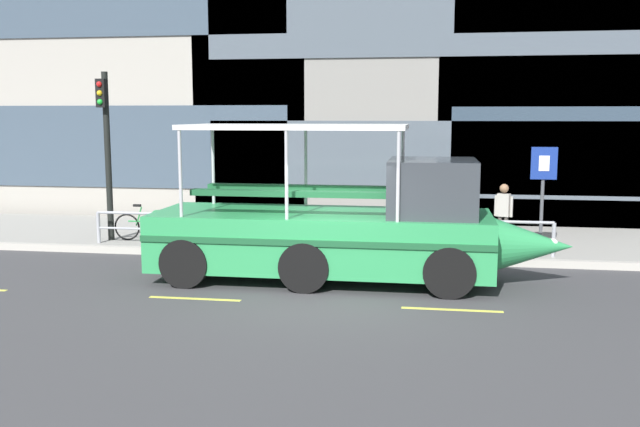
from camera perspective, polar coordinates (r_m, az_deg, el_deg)
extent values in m
plane|color=#3D3D3F|center=(13.62, 0.49, -6.59)|extent=(120.00, 120.00, 0.00)
cube|color=#99968E|center=(19.03, 2.99, -2.08)|extent=(32.00, 4.80, 0.18)
cube|color=#B2ADA3|center=(16.60, 2.09, -3.59)|extent=(32.00, 0.18, 0.18)
cube|color=#DBD64C|center=(13.45, -10.26, -6.90)|extent=(1.80, 0.12, 0.01)
cube|color=#DBD64C|center=(12.73, 10.80, -7.78)|extent=(1.80, 0.12, 0.01)
cube|color=#3D4C5B|center=(23.90, -17.36, 5.27)|extent=(12.32, 0.06, 2.66)
cube|color=#4C5660|center=(21.44, 8.38, 4.44)|extent=(13.36, 0.06, 2.32)
cube|color=#4C5660|center=(21.59, 8.62, 15.70)|extent=(13.36, 0.06, 2.32)
cube|color=#2D3D4C|center=(22.09, 23.18, 4.69)|extent=(9.52, 0.06, 2.62)
cylinder|color=#9EA0A8|center=(16.89, -0.48, -0.32)|extent=(11.27, 0.07, 0.07)
cylinder|color=#9EA0A8|center=(16.95, -0.47, -1.65)|extent=(11.27, 0.06, 0.06)
cylinder|color=#9EA0A8|center=(18.71, -17.75, -1.11)|extent=(0.09, 0.09, 0.80)
cylinder|color=#9EA0A8|center=(17.95, -12.39, -1.30)|extent=(0.09, 0.09, 0.80)
cylinder|color=#9EA0A8|center=(17.36, -6.60, -1.48)|extent=(0.09, 0.09, 0.80)
cylinder|color=#9EA0A8|center=(16.95, -0.47, -1.65)|extent=(0.09, 0.09, 0.80)
cylinder|color=#9EA0A8|center=(16.75, 5.88, -1.82)|extent=(0.09, 0.09, 0.80)
cylinder|color=#9EA0A8|center=(16.76, 12.30, -1.96)|extent=(0.09, 0.09, 0.80)
cylinder|color=#9EA0A8|center=(16.97, 18.65, -2.07)|extent=(0.09, 0.09, 0.80)
cylinder|color=black|center=(18.90, -17.04, 4.45)|extent=(0.16, 0.16, 4.37)
cube|color=black|center=(18.70, -17.52, 9.42)|extent=(0.24, 0.20, 0.72)
sphere|color=red|center=(18.61, -17.70, 10.10)|extent=(0.14, 0.14, 0.14)
sphere|color=gold|center=(18.60, -17.67, 9.42)|extent=(0.14, 0.14, 0.14)
sphere|color=green|center=(18.59, -17.64, 8.74)|extent=(0.14, 0.14, 0.14)
cylinder|color=#4C4F54|center=(17.28, 17.79, 0.99)|extent=(0.08, 0.08, 2.50)
cube|color=navy|center=(17.15, 17.94, 3.95)|extent=(0.60, 0.04, 0.76)
cube|color=white|center=(17.13, 17.96, 3.95)|extent=(0.24, 0.01, 0.36)
torus|color=black|center=(18.51, -12.65, -1.17)|extent=(0.70, 0.04, 0.70)
torus|color=black|center=(18.91, -15.58, -1.08)|extent=(0.70, 0.04, 0.70)
cylinder|color=#268C3F|center=(18.68, -14.15, -0.65)|extent=(0.95, 0.04, 0.04)
cylinder|color=#268C3F|center=(18.73, -14.67, -0.21)|extent=(0.19, 0.04, 0.51)
cube|color=black|center=(18.71, -14.81, 0.64)|extent=(0.20, 0.08, 0.06)
cylinder|color=#A5A5AA|center=(18.45, -12.81, 0.36)|extent=(0.03, 0.46, 0.03)
cube|color=#2D9351|center=(14.58, 0.14, -2.17)|extent=(6.99, 2.40, 1.16)
cone|color=#2D9351|center=(14.56, 17.06, -2.54)|extent=(1.57, 1.10, 1.10)
cylinder|color=#2D9351|center=(15.50, -12.75, -1.75)|extent=(0.35, 1.10, 1.10)
cube|color=#19512C|center=(13.37, -0.67, -2.48)|extent=(6.99, 0.04, 0.12)
sphere|color=white|center=(14.61, 18.60, -2.37)|extent=(0.22, 0.22, 0.22)
cube|color=#33383D|center=(14.25, 9.22, 2.14)|extent=(1.75, 2.02, 1.13)
cube|color=silver|center=(14.43, -1.93, 7.14)|extent=(4.55, 2.21, 0.10)
cylinder|color=#B2B2B7|center=(15.28, 6.81, 3.71)|extent=(0.07, 0.07, 1.73)
cylinder|color=#B2B2B7|center=(13.18, 6.45, 3.02)|extent=(0.07, 0.07, 1.73)
cylinder|color=#B2B2B7|center=(15.51, -1.18, 3.83)|extent=(0.07, 0.07, 1.73)
cylinder|color=#B2B2B7|center=(13.45, -2.77, 3.16)|extent=(0.07, 0.07, 1.73)
cylinder|color=#B2B2B7|center=(16.03, -8.79, 3.88)|extent=(0.07, 0.07, 1.73)
cylinder|color=#B2B2B7|center=(14.04, -11.42, 3.22)|extent=(0.07, 0.07, 1.73)
cube|color=#19512C|center=(15.08, -1.49, 2.13)|extent=(4.18, 0.28, 0.12)
cube|color=#19512C|center=(13.96, -2.36, 1.64)|extent=(4.18, 0.28, 0.12)
cylinder|color=black|center=(15.56, 10.37, -2.97)|extent=(1.00, 0.28, 1.00)
cylinder|color=black|center=(13.40, 10.58, -4.77)|extent=(1.00, 0.28, 1.00)
cylinder|color=black|center=(15.74, 0.13, -2.71)|extent=(1.00, 0.28, 1.00)
cylinder|color=black|center=(13.61, -1.31, -4.44)|extent=(1.00, 0.28, 1.00)
cylinder|color=black|center=(16.29, -8.42, -2.43)|extent=(1.00, 0.28, 1.00)
cylinder|color=black|center=(14.24, -11.07, -4.02)|extent=(1.00, 0.28, 1.00)
cylinder|color=#47423D|center=(17.75, 14.54, -1.48)|extent=(0.10, 0.10, 0.80)
cylinder|color=#47423D|center=(17.70, 15.02, -1.52)|extent=(0.10, 0.10, 0.80)
cube|color=#B7B2A8|center=(17.63, 14.86, 0.68)|extent=(0.34, 0.28, 0.56)
cylinder|color=#B7B2A8|center=(17.69, 14.25, 0.63)|extent=(0.07, 0.07, 0.51)
cylinder|color=#B7B2A8|center=(17.58, 15.47, 0.54)|extent=(0.07, 0.07, 0.51)
sphere|color=#936B4C|center=(17.58, 14.91, 2.01)|extent=(0.22, 0.22, 0.22)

